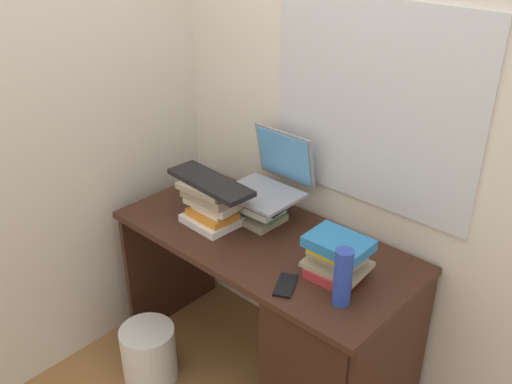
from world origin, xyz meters
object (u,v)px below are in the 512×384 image
desk (319,339)px  water_bottle (343,277)px  keyboard (210,182)px  wastebasket (149,354)px  computer_mouse (315,259)px  book_stack_side (337,256)px  mug (207,188)px  book_stack_tall (262,207)px  cell_phone (286,285)px  laptop (272,178)px  book_stack_keyboard_riser (211,204)px

desk → water_bottle: bearing=-34.9°
desk → keyboard: (-0.57, -0.04, 0.53)m
desk → wastebasket: bearing=-151.8°
desk → computer_mouse: bearing=160.5°
book_stack_side → mug: size_ratio=2.07×
book_stack_tall → cell_phone: size_ratio=1.82×
keyboard → computer_mouse: keyboard is taller
mug → water_bottle: (0.91, -0.22, 0.06)m
laptop → mug: size_ratio=2.65×
computer_mouse → water_bottle: bearing=-31.1°
computer_mouse → wastebasket: 0.95m
book_stack_tall → wastebasket: book_stack_tall is taller
desk → mug: size_ratio=11.12×
mug → wastebasket: size_ratio=0.42×
cell_phone → wastebasket: size_ratio=0.49×
water_bottle → wastebasket: (-0.83, -0.26, -0.71)m
book_stack_tall → mug: bearing=-177.1°
book_stack_keyboard_riser → computer_mouse: (0.51, 0.06, -0.07)m
book_stack_side → water_bottle: water_bottle is taller
book_stack_tall → computer_mouse: (0.37, -0.10, -0.05)m
laptop → wastebasket: laptop is taller
book_stack_keyboard_riser → book_stack_tall: bearing=49.1°
laptop → keyboard: size_ratio=0.73×
laptop → computer_mouse: (0.37, -0.17, -0.17)m
book_stack_side → keyboard: size_ratio=0.57×
computer_mouse → mug: (-0.70, 0.09, 0.03)m
mug → water_bottle: water_bottle is taller
computer_mouse → mug: size_ratio=0.90×
book_stack_tall → book_stack_side: bearing=-12.9°
book_stack_tall → cell_phone: (0.38, -0.29, -0.06)m
laptop → cell_phone: laptop is taller
computer_mouse → keyboard: bearing=-173.5°
mug → cell_phone: size_ratio=0.85×
book_stack_side → book_stack_keyboard_riser: bearing=-174.8°
book_stack_tall → computer_mouse: book_stack_tall is taller
water_bottle → keyboard: bearing=174.5°
book_stack_side → water_bottle: (0.11, -0.12, 0.03)m
desk → laptop: laptop is taller
book_stack_keyboard_riser → book_stack_side: book_stack_keyboard_riser is taller
desk → keyboard: 0.78m
book_stack_side → wastebasket: book_stack_side is taller
desk → cell_phone: size_ratio=9.47×
water_bottle → book_stack_tall: bearing=158.3°
water_bottle → book_stack_side: bearing=131.7°
keyboard → mug: size_ratio=3.62×
desk → book_stack_tall: bearing=163.8°
keyboard → mug: 0.28m
desk → wastebasket: size_ratio=4.67×
book_stack_tall → book_stack_side: book_stack_side is taller
book_stack_keyboard_riser → wastebasket: (-0.11, -0.32, -0.69)m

